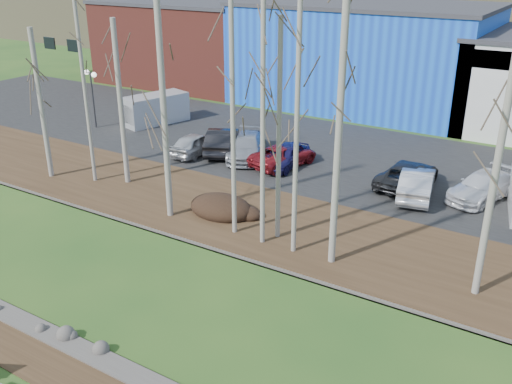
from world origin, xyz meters
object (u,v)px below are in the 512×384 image
Objects in this scene: street_lamp at (91,83)px; car_5 at (417,183)px; car_0 at (195,144)px; car_6 at (407,175)px; car_7 at (483,186)px; van_grey at (153,109)px; car_1 at (222,140)px; car_4 at (286,156)px; car_2 at (283,155)px; car_3 at (247,146)px.

car_5 is at bearing 17.96° from street_lamp.
car_0 is 0.83× the size of car_6.
car_7 is 0.91× the size of van_grey.
car_1 is at bearing -14.77° from car_5.
car_1 is at bearing -2.13° from van_grey.
car_0 is 1.00× the size of car_4.
car_0 is 5.91m from car_2.
car_4 reaches higher than car_0.
car_3 is (3.14, 1.18, 0.03)m from car_0.
car_1 reaches higher than car_2.
car_0 is 0.82× the size of car_3.
car_3 is 10.06m from car_6.
car_4 is at bearing 10.15° from car_6.
car_6 is at bearing -175.39° from car_0.
car_2 is 0.99× the size of car_5.
car_1 is 1.05× the size of car_2.
car_7 is (11.24, 1.05, 0.05)m from car_2.
car_6 is (7.38, 0.66, 0.04)m from car_2.
street_lamp is at bearing 6.06° from car_6.
car_3 is at bearing 19.84° from street_lamp.
street_lamp is 27.08m from car_7.
van_grey is at bearing -166.74° from car_7.
street_lamp is at bearing -159.78° from car_7.
car_4 is 8.04m from car_5.
car_6 reaches higher than car_2.
van_grey is at bearing -2.29° from car_6.
car_3 is at bearing 152.41° from car_1.
van_grey is (-12.80, 2.88, 0.43)m from car_2.
van_grey is (2.89, 3.06, -2.19)m from street_lamp.
car_1 reaches higher than car_4.
car_6 is at bearing -64.77° from car_5.
car_4 is at bearing -173.70° from car_0.
car_4 is 7.20m from car_6.
car_6 is at bearing -20.08° from car_3.
car_5 is (23.94, -0.31, -2.49)m from street_lamp.
car_5 reaches higher than car_4.
car_2 is 2.67m from car_3.
car_7 is at bearing -160.79° from car_2.
car_7 is (3.86, 0.39, 0.01)m from car_6.
car_4 is 0.83× the size of car_6.
van_grey is (-20.18, 2.22, 0.39)m from car_6.
car_3 is 1.22× the size of car_4.
car_7 reaches higher than car_0.
car_5 is at bearing -135.08° from car_7.
car_2 is at bearing -25.07° from car_3.
street_lamp is 0.91× the size of car_2.
car_5 is at bearing -3.79° from car_4.
car_5 is 0.98× the size of car_7.
car_2 is at bearing 152.07° from car_1.
street_lamp is 1.02× the size of car_0.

